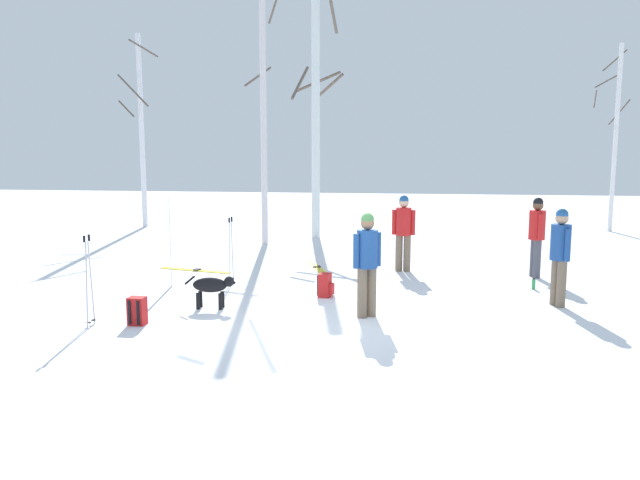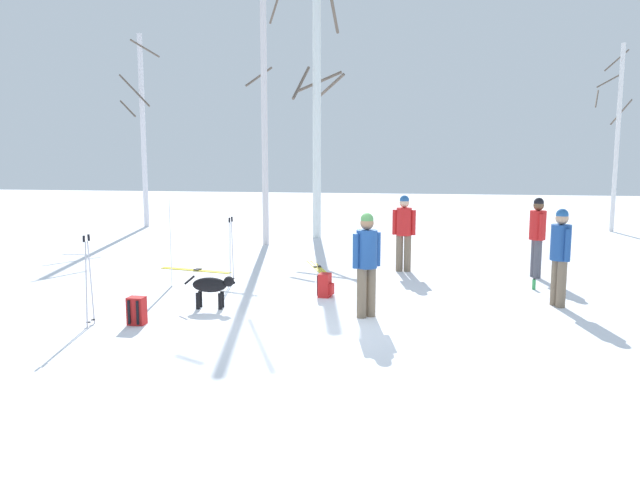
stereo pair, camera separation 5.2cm
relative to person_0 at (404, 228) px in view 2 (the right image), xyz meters
The scene contains 18 objects.
ground_plane 4.92m from the person_0, 102.28° to the right, with size 60.00×60.00×0.00m, color white.
person_0 is the anchor object (origin of this frame).
person_1 2.83m from the person_0, ahead, with size 0.34×0.51×1.72m.
person_2 3.92m from the person_0, 45.73° to the right, with size 0.34×0.49×1.72m.
person_3 4.05m from the person_0, 97.54° to the right, with size 0.43×0.35×1.72m.
dog 5.03m from the person_0, 129.84° to the right, with size 0.90×0.26×0.57m.
ski_pair_planted_0 5.10m from the person_0, 154.29° to the right, with size 0.11×0.23×1.79m.
ski_pair_lying_0 4.80m from the person_0, behind, with size 1.76×0.55×0.05m.
ski_pair_lying_1 2.23m from the person_0, behind, with size 0.77×1.69×0.05m.
ski_poles_0 3.90m from the person_0, 153.03° to the right, with size 0.07×0.27×1.36m.
ski_poles_1 7.01m from the person_0, 132.60° to the right, with size 0.07×0.24×1.43m.
backpack_0 3.15m from the person_0, 117.16° to the right, with size 0.31×0.29×0.44m.
backpack_1 6.47m from the person_0, 129.08° to the right, with size 0.27×0.29×0.44m.
water_bottle_0 3.10m from the person_0, 30.14° to the right, with size 0.07×0.07×0.22m.
birch_tree_0 11.78m from the person_0, 142.91° to the left, with size 1.51×0.87×6.65m.
birch_tree_1 6.09m from the person_0, 139.08° to the left, with size 1.46×1.45×7.72m.
birch_tree_2 6.42m from the person_0, 118.50° to the left, with size 1.60×1.46×7.40m.
birch_tree_3 10.75m from the person_0, 49.98° to the left, with size 1.34×1.36×6.12m.
Camera 2 is at (1.23, -9.28, 2.72)m, focal length 35.13 mm.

